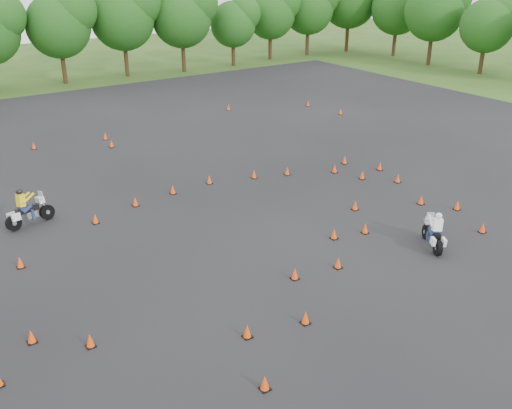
# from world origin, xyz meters

# --- Properties ---
(ground) EXTENTS (140.00, 140.00, 0.00)m
(ground) POSITION_xyz_m (0.00, 0.00, 0.00)
(ground) COLOR #2D5119
(ground) RESTS_ON ground
(asphalt_pad) EXTENTS (62.00, 62.00, 0.00)m
(asphalt_pad) POSITION_xyz_m (0.00, 6.00, 0.01)
(asphalt_pad) COLOR black
(asphalt_pad) RESTS_ON ground
(treeline) EXTENTS (87.20, 31.96, 10.84)m
(treeline) POSITION_xyz_m (4.02, 34.57, 4.55)
(treeline) COLOR #1C4B15
(treeline) RESTS_ON ground
(traffic_cones) EXTENTS (35.89, 33.13, 0.45)m
(traffic_cones) POSITION_xyz_m (-0.12, 5.80, 0.23)
(traffic_cones) COLOR #FF4A0A
(traffic_cones) RESTS_ON asphalt_pad
(rider_yellow) EXTENTS (2.42, 1.23, 1.79)m
(rider_yellow) POSITION_xyz_m (-8.25, 10.10, 0.90)
(rider_yellow) COLOR yellow
(rider_yellow) RESTS_ON ground
(rider_white) EXTENTS (1.69, 2.16, 1.65)m
(rider_white) POSITION_xyz_m (5.16, -1.59, 0.83)
(rider_white) COLOR white
(rider_white) RESTS_ON ground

